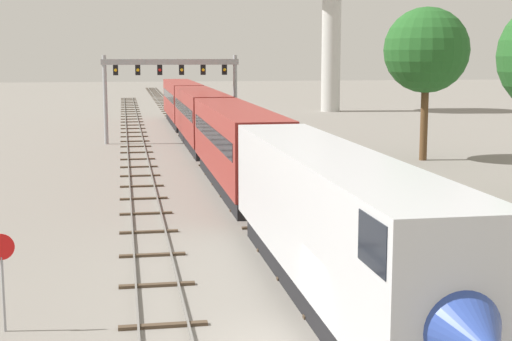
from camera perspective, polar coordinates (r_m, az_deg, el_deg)
name	(u,v)px	position (r m, az deg, el deg)	size (l,w,h in m)	color
track_main	(187,129)	(80.09, -5.22, 3.09)	(2.60, 200.00, 0.16)	slate
track_near	(137,155)	(59.96, -8.88, 1.12)	(2.60, 160.00, 0.16)	slate
passenger_train	(215,128)	(55.26, -3.12, 3.22)	(3.04, 83.20, 4.80)	silver
signal_gantry	(171,78)	(68.27, -6.39, 6.88)	(12.10, 0.49, 7.78)	#999BA0
stop_sign	(2,268)	(22.96, -18.47, -6.96)	(0.76, 0.08, 2.88)	gray
trackside_tree_mid	(426,51)	(57.95, 12.63, 8.75)	(6.28, 6.28, 11.30)	brown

